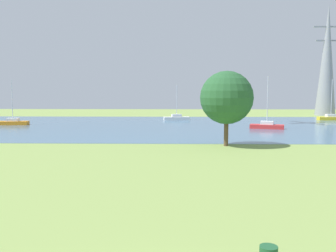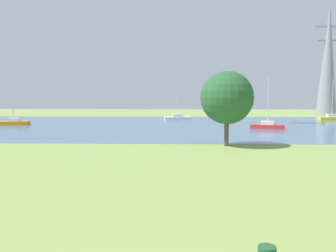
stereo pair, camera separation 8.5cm
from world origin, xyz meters
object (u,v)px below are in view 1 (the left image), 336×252
at_px(sailboat_white, 177,118).
at_px(sailboat_red, 267,126).
at_px(sailboat_yellow, 331,118).
at_px(tree_west_near, 227,98).
at_px(sailboat_orange, 13,122).
at_px(electricity_pylon, 327,60).

distance_m(sailboat_white, sailboat_red, 20.32).
relative_size(sailboat_yellow, tree_west_near, 1.02).
distance_m(sailboat_orange, sailboat_yellow, 56.61).
height_order(sailboat_red, electricity_pylon, electricity_pylon).
bearing_deg(electricity_pylon, sailboat_white, -156.49).
relative_size(sailboat_red, sailboat_orange, 1.05).
bearing_deg(sailboat_red, tree_west_near, -115.69).
relative_size(sailboat_orange, tree_west_near, 0.96).
bearing_deg(sailboat_yellow, tree_west_near, -125.88).
height_order(sailboat_white, tree_west_near, tree_west_near).
xyz_separation_m(sailboat_yellow, electricity_pylon, (4.26, 13.71, 11.75)).
bearing_deg(tree_west_near, sailboat_red, 64.31).
relative_size(sailboat_white, sailboat_yellow, 0.85).
relative_size(sailboat_yellow, electricity_pylon, 0.31).
distance_m(sailboat_orange, electricity_pylon, 65.80).
xyz_separation_m(sailboat_white, tree_west_near, (5.05, -32.38, 4.38)).
height_order(sailboat_yellow, tree_west_near, sailboat_yellow).
bearing_deg(sailboat_white, sailboat_orange, -158.41).
distance_m(sailboat_red, sailboat_yellow, 22.69).
distance_m(sailboat_white, tree_west_near, 33.06).
height_order(sailboat_orange, sailboat_yellow, sailboat_yellow).
bearing_deg(sailboat_yellow, electricity_pylon, 72.75).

